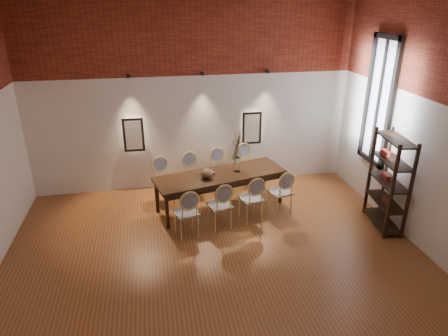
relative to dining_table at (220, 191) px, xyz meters
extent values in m
cube|color=brown|center=(-0.37, -2.28, -0.39)|extent=(7.00, 7.00, 0.02)
cube|color=silver|center=(-0.37, 1.27, 1.62)|extent=(7.00, 0.10, 4.00)
cube|color=maroon|center=(-0.37, 1.20, 2.88)|extent=(7.00, 0.02, 1.50)
cube|color=maroon|center=(-0.37, -5.76, 2.88)|extent=(7.00, 0.02, 1.50)
cube|color=#FFEAC6|center=(-1.67, 1.17, 0.93)|extent=(0.36, 0.06, 0.66)
cube|color=#FFEAC6|center=(0.93, 1.17, 0.93)|extent=(0.36, 0.06, 0.66)
cylinder|color=black|center=(-1.67, 1.14, 2.17)|extent=(0.08, 0.10, 0.08)
cylinder|color=black|center=(-0.17, 1.14, 2.17)|extent=(0.08, 0.10, 0.08)
cylinder|color=black|center=(1.23, 1.14, 2.17)|extent=(0.08, 0.10, 0.08)
cube|color=silver|center=(3.09, -0.28, 1.77)|extent=(0.02, 0.78, 2.38)
cube|color=black|center=(3.07, -0.28, 1.77)|extent=(0.08, 0.90, 2.50)
cube|color=black|center=(3.07, -0.28, 1.77)|extent=(0.06, 0.06, 2.40)
cube|color=black|center=(0.00, 0.00, 0.00)|extent=(2.75, 1.45, 0.75)
cylinder|color=silver|center=(0.36, 0.09, 0.53)|extent=(0.14, 0.14, 0.30)
ellipsoid|color=brown|center=(-0.29, -0.12, 0.46)|extent=(0.24, 0.24, 0.18)
cube|color=#822767|center=(-0.25, 0.07, 0.39)|extent=(0.30, 0.24, 0.03)
camera|label=1|loc=(-1.28, -7.17, 3.63)|focal=32.00mm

